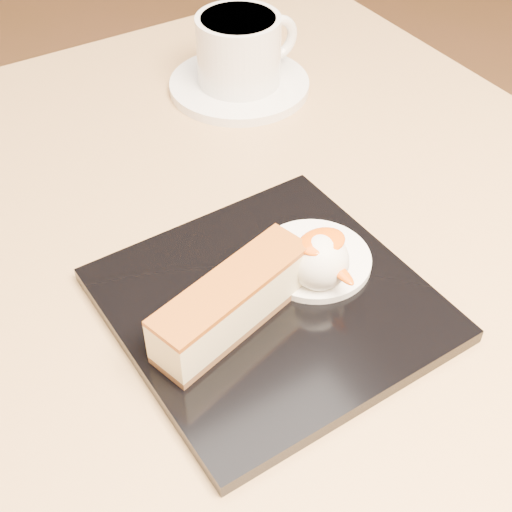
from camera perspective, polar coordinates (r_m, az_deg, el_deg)
table at (r=0.70m, az=-3.29°, el=-9.62°), size 0.80×0.80×0.72m
dessert_plate at (r=0.54m, az=1.13°, el=-3.89°), size 0.23×0.23×0.01m
cheesecake at (r=0.50m, az=-1.90°, el=-3.71°), size 0.14×0.07×0.04m
cream_smear at (r=0.56m, az=4.64°, el=-0.29°), size 0.09×0.09×0.01m
ice_cream_scoop at (r=0.53m, az=5.12°, el=-0.42°), size 0.04×0.04×0.04m
mango_sauce at (r=0.52m, az=5.28°, el=1.15°), size 0.04×0.03×0.01m
mint_sprig at (r=0.56m, az=0.77°, el=0.35°), size 0.03×0.02×0.00m
saucer at (r=0.79m, az=-1.34°, el=13.51°), size 0.15×0.15×0.01m
coffee_cup at (r=0.77m, az=-1.25°, el=16.27°), size 0.12×0.09×0.07m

